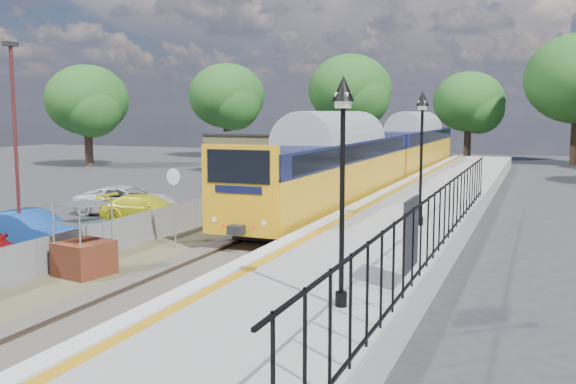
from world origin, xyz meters
The scene contains 17 objects.
ground centered at (0.00, 0.00, 0.00)m, with size 120.00×120.00×0.00m, color #2D2D30.
track_bed centered at (-0.47, 9.67, 0.09)m, with size 5.90×80.00×0.29m.
platform centered at (4.20, 8.00, 0.45)m, with size 5.00×70.00×0.90m, color gray.
platform_edge centered at (2.14, 8.00, 0.90)m, with size 0.90×70.00×0.01m.
victorian_lamp_south centered at (5.50, -4.00, 4.30)m, with size 0.44×0.44×4.60m.
victorian_lamp_north centered at (5.30, 6.00, 4.30)m, with size 0.44×0.44×4.60m.
palisade_fence centered at (6.55, 2.24, 1.84)m, with size 0.12×26.00×2.00m.
wire_fence centered at (-4.20, 12.00, 0.60)m, with size 0.06×52.00×1.20m.
outbuilding centered at (-10.91, 31.21, 1.52)m, with size 10.80×10.10×3.12m.
tree_line centered at (1.40, 42.00, 6.61)m, with size 56.80×43.80×11.88m.
train centered at (0.00, 23.09, 2.34)m, with size 2.82×40.83×3.51m.
brick_plinth centered at (-3.17, -1.21, 1.06)m, with size 1.61×1.61×2.21m.
speed_sign centered at (-2.68, 2.99, 1.95)m, with size 0.57×0.14×2.86m.
carpark_lamp centered at (-7.18, 0.46, 4.03)m, with size 0.25×0.50×7.08m.
car_blue centered at (-7.15, 0.80, 0.72)m, with size 1.52×4.37×1.44m, color #1B4AA3.
car_yellow centered at (-6.87, 7.46, 0.60)m, with size 1.68×4.14×1.20m, color yellow.
car_white centered at (-8.92, 8.89, 0.67)m, with size 2.22×4.81×1.34m, color silver.
Camera 1 is at (9.12, -16.06, 4.79)m, focal length 40.00 mm.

